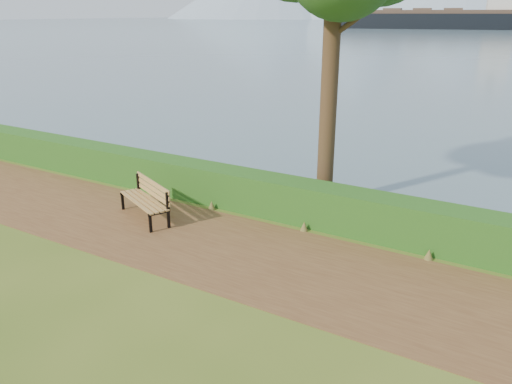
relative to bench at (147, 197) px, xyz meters
The scene contains 5 objects.
ground 2.37m from the bench, 19.94° to the right, with size 140.00×140.00×0.00m, color #445D1A.
path 2.29m from the bench, 12.65° to the right, with size 40.00×3.40×0.01m, color brown.
hedge 2.83m from the bench, 39.92° to the left, with size 32.00×0.85×1.00m, color #1B4E16.
bench is the anchor object (origin of this frame).
cargo_ship 164.88m from the bench, 99.44° to the left, with size 64.71×21.36×19.41m.
Camera 1 is at (6.15, -7.93, 4.93)m, focal length 35.00 mm.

